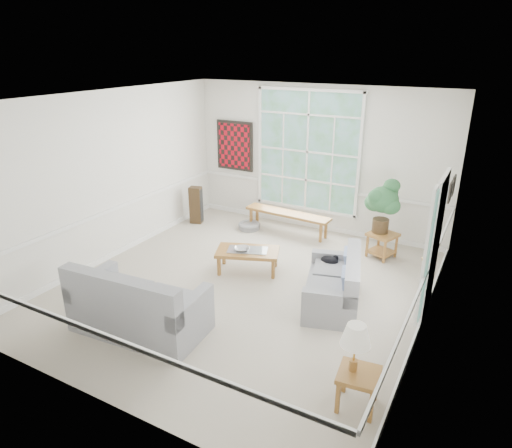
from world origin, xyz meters
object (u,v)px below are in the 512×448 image
at_px(loveseat_right, 333,280).
at_px(end_table, 382,245).
at_px(side_table, 358,389).
at_px(loveseat_front, 139,298).
at_px(coffee_table, 248,261).

bearing_deg(loveseat_right, end_table, 67.01).
bearing_deg(side_table, loveseat_front, -179.99).
relative_size(loveseat_right, coffee_table, 1.38).
relative_size(loveseat_right, side_table, 3.31).
bearing_deg(coffee_table, end_table, 20.29).
relative_size(coffee_table, end_table, 2.27).
xyz_separation_m(loveseat_right, end_table, (0.24, 2.02, -0.16)).
distance_m(loveseat_front, side_table, 3.07).
bearing_deg(coffee_table, loveseat_right, -32.54).
bearing_deg(loveseat_front, coffee_table, 75.04).
bearing_deg(end_table, loveseat_right, -96.88).
xyz_separation_m(loveseat_front, coffee_table, (0.42, 2.23, -0.29)).
bearing_deg(end_table, coffee_table, -138.12).
xyz_separation_m(coffee_table, side_table, (2.63, -2.23, 0.02)).
xyz_separation_m(coffee_table, end_table, (1.90, 1.70, 0.04)).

